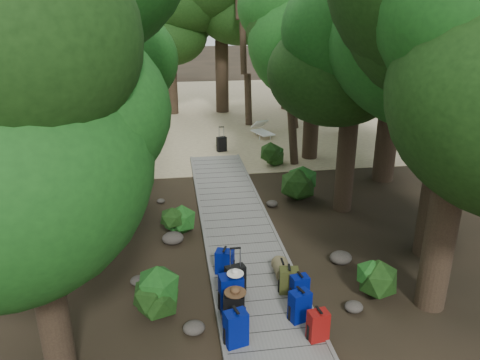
{
  "coord_description": "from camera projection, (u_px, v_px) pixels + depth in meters",
  "views": [
    {
      "loc": [
        -1.7,
        -11.15,
        6.01
      ],
      "look_at": [
        0.27,
        1.84,
        1.0
      ],
      "focal_mm": 35.0,
      "sensor_mm": 36.0,
      "label": 1
    }
  ],
  "objects": [
    {
      "name": "backpack_left_b",
      "position": [
        234.0,
        308.0,
        9.01
      ],
      "size": [
        0.45,
        0.36,
        0.75
      ],
      "primitive_type": null,
      "rotation": [
        0.0,
        0.0,
        -0.18
      ],
      "color": "black",
      "rests_on": "boardwalk"
    },
    {
      "name": "ground",
      "position": [
        240.0,
        239.0,
        12.68
      ],
      "size": [
        120.0,
        120.0,
        0.0
      ],
      "primitive_type": "plane",
      "color": "#332619",
      "rests_on": "ground"
    },
    {
      "name": "palm_right_a",
      "position": [
        300.0,
        67.0,
        17.46
      ],
      "size": [
        4.37,
        4.37,
        7.45
      ],
      "primitive_type": null,
      "color": "#194212",
      "rests_on": "ground"
    },
    {
      "name": "tree_right_f",
      "position": [
        355.0,
        23.0,
        20.77
      ],
      "size": [
        5.75,
        5.75,
        10.26
      ],
      "primitive_type": null,
      "color": "black",
      "rests_on": "ground"
    },
    {
      "name": "tree_back_b",
      "position": [
        221.0,
        16.0,
        25.48
      ],
      "size": [
        5.95,
        5.95,
        10.62
      ],
      "primitive_type": null,
      "color": "black",
      "rests_on": "ground"
    },
    {
      "name": "rock_left_b",
      "position": [
        139.0,
        281.0,
        10.59
      ],
      "size": [
        0.38,
        0.34,
        0.21
      ],
      "primitive_type": null,
      "color": "#4C473F",
      "rests_on": "ground"
    },
    {
      "name": "shrub_left_c",
      "position": [
        133.0,
        164.0,
        16.64
      ],
      "size": [
        1.34,
        1.34,
        1.21
      ],
      "primitive_type": null,
      "color": "#174715",
      "rests_on": "ground"
    },
    {
      "name": "backpack_left_c",
      "position": [
        231.0,
        291.0,
        9.43
      ],
      "size": [
        0.5,
        0.38,
        0.86
      ],
      "primitive_type": null,
      "rotation": [
        0.0,
        0.0,
        0.1
      ],
      "color": "#021070",
      "rests_on": "boardwalk"
    },
    {
      "name": "suitcase_on_boardwalk",
      "position": [
        235.0,
        280.0,
        10.01
      ],
      "size": [
        0.46,
        0.33,
        0.65
      ],
      "primitive_type": null,
      "rotation": [
        0.0,
        0.0,
        0.24
      ],
      "color": "black",
      "rests_on": "boardwalk"
    },
    {
      "name": "hat_white",
      "position": [
        235.0,
        271.0,
        9.22
      ],
      "size": [
        0.34,
        0.34,
        0.11
      ],
      "primitive_type": null,
      "color": "silver",
      "rests_on": "backpack_left_c"
    },
    {
      "name": "tree_right_e",
      "position": [
        315.0,
        46.0,
        17.71
      ],
      "size": [
        4.95,
        4.95,
        8.91
      ],
      "primitive_type": null,
      "color": "black",
      "rests_on": "ground"
    },
    {
      "name": "rock_left_c",
      "position": [
        173.0,
        238.0,
        12.39
      ],
      "size": [
        0.57,
        0.51,
        0.31
      ],
      "primitive_type": null,
      "color": "#4C473F",
      "rests_on": "ground"
    },
    {
      "name": "backpack_right_b",
      "position": [
        300.0,
        304.0,
        9.14
      ],
      "size": [
        0.46,
        0.38,
        0.71
      ],
      "primitive_type": null,
      "rotation": [
        0.0,
        0.0,
        0.31
      ],
      "color": "#021070",
      "rests_on": "boardwalk"
    },
    {
      "name": "kayak",
      "position": [
        136.0,
        134.0,
        22.03
      ],
      "size": [
        1.76,
        3.37,
        0.33
      ],
      "primitive_type": "ellipsoid",
      "rotation": [
        0.0,
        0.0,
        -0.33
      ],
      "color": "#9F1B0D",
      "rests_on": "sand_beach"
    },
    {
      "name": "tree_left_a",
      "position": [
        28.0,
        170.0,
        6.82
      ],
      "size": [
        4.46,
        4.46,
        7.43
      ],
      "primitive_type": null,
      "color": "black",
      "rests_on": "ground"
    },
    {
      "name": "backpack_left_a",
      "position": [
        236.0,
        327.0,
        8.48
      ],
      "size": [
        0.47,
        0.38,
        0.76
      ],
      "primitive_type": null,
      "rotation": [
        0.0,
        0.0,
        0.26
      ],
      "color": "#021070",
      "rests_on": "boardwalk"
    },
    {
      "name": "tree_left_b",
      "position": [
        31.0,
        62.0,
        9.75
      ],
      "size": [
        5.38,
        5.38,
        9.68
      ],
      "primitive_type": null,
      "color": "black",
      "rests_on": "ground"
    },
    {
      "name": "hat_brown",
      "position": [
        235.0,
        290.0,
        8.82
      ],
      "size": [
        0.42,
        0.42,
        0.13
      ],
      "primitive_type": null,
      "color": "#51351E",
      "rests_on": "backpack_left_b"
    },
    {
      "name": "palm_right_b",
      "position": [
        297.0,
        34.0,
        22.45
      ],
      "size": [
        4.75,
        4.75,
        9.18
      ],
      "primitive_type": null,
      "color": "#194212",
      "rests_on": "ground"
    },
    {
      "name": "boardwalk",
      "position": [
        235.0,
        221.0,
        13.58
      ],
      "size": [
        2.0,
        12.0,
        0.12
      ],
      "primitive_type": "cube",
      "color": "slate",
      "rests_on": "ground"
    },
    {
      "name": "shrub_left_a",
      "position": [
        152.0,
        291.0,
        9.55
      ],
      "size": [
        1.06,
        1.06,
        0.96
      ],
      "primitive_type": null,
      "color": "#174715",
      "rests_on": "ground"
    },
    {
      "name": "rock_right_a",
      "position": [
        354.0,
        307.0,
        9.67
      ],
      "size": [
        0.39,
        0.35,
        0.22
      ],
      "primitive_type": null,
      "color": "#4C473F",
      "rests_on": "ground"
    },
    {
      "name": "rock_left_a",
      "position": [
        194.0,
        328.0,
        9.03
      ],
      "size": [
        0.43,
        0.39,
        0.24
      ],
      "primitive_type": null,
      "color": "#4C473F",
      "rests_on": "ground"
    },
    {
      "name": "tree_back_c",
      "position": [
        289.0,
        26.0,
        26.48
      ],
      "size": [
        5.26,
        5.26,
        9.48
      ],
      "primitive_type": null,
      "color": "black",
      "rests_on": "ground"
    },
    {
      "name": "tree_right_b",
      "position": [
        459.0,
        53.0,
        10.2
      ],
      "size": [
        5.57,
        5.57,
        9.95
      ],
      "primitive_type": null,
      "color": "black",
      "rests_on": "ground"
    },
    {
      "name": "sand_beach",
      "position": [
        199.0,
        111.0,
        27.46
      ],
      "size": [
        40.0,
        22.0,
        0.02
      ],
      "primitive_type": "cube",
      "color": "#C9B688",
      "rests_on": "ground"
    },
    {
      "name": "shrub_right_a",
      "position": [
        373.0,
        276.0,
        10.14
      ],
      "size": [
        0.99,
        0.99,
        0.89
      ],
      "primitive_type": null,
      "color": "#174715",
      "rests_on": "ground"
    },
    {
      "name": "tree_right_d",
      "position": [
        400.0,
        26.0,
        15.05
      ],
      "size": [
        5.79,
        5.79,
        10.61
      ],
      "primitive_type": null,
      "color": "black",
      "rests_on": "ground"
    },
    {
      "name": "rock_right_c",
      "position": [
        272.0,
        203.0,
        14.66
      ],
      "size": [
        0.36,
        0.32,
        0.2
      ],
      "primitive_type": null,
      "color": "#4C473F",
      "rests_on": "ground"
    },
    {
      "name": "backpack_right_d",
      "position": [
        289.0,
        279.0,
        10.05
      ],
      "size": [
        0.45,
        0.35,
        0.62
      ],
      "primitive_type": null,
      "rotation": [
        0.0,
        0.0,
        -0.16
      ],
      "color": "#424218",
      "rests_on": "boardwalk"
    },
    {
      "name": "shrub_left_b",
      "position": [
        180.0,
        220.0,
        12.89
      ],
      "size": [
        0.88,
        0.88,
        0.8
      ],
      "primitive_type": null,
      "color": "#174715",
      "rests_on": "ground"
    },
    {
      "name": "sun_lounger",
      "position": [
        263.0,
        130.0,
        22.15
      ],
      "size": [
        1.23,
        2.09,
        0.64
      ],
      "primitive_type": null,
      "rotation": [
        0.0,
        0.0,
        0.32
      ],
      "color": "silver",
      "rests_on": "sand_beach"
    },
    {
      "name": "rock_left_d",
      "position": [
        161.0,
        201.0,
        14.92
      ],
      "size": [
        0.26,
        0.23,
        0.14
      ],
      "primitive_type": null,
      "color": "#4C473F",
      "rests_on": "ground"
    },
    {
      "name": "duffel_right_khaki",
      "position": [
        282.0,
        269.0,
        10.65
      ],
      "size": [
        0.41,
        0.58,
        0.38
      ],
      "primitive_type": null,
      "rotation": [
        0.0,
        0.0,
        -0.05
      ],
      "color": "brown",
      "rests_on": "boardwalk"
    },
    {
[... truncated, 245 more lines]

